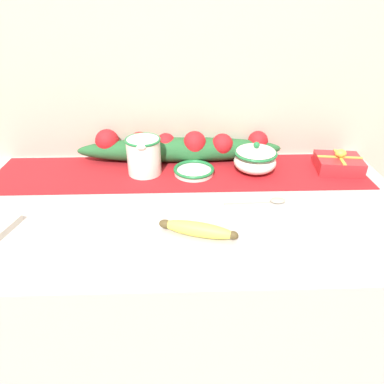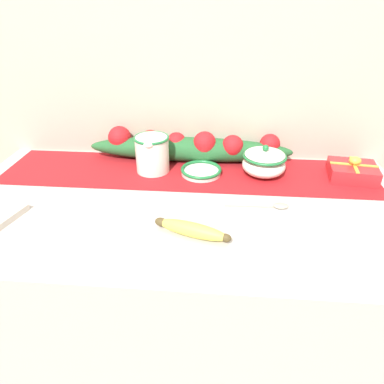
% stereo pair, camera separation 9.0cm
% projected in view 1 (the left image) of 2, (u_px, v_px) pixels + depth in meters
% --- Properties ---
extents(countertop, '(1.29, 0.65, 0.91)m').
position_uv_depth(countertop, '(182.00, 315.00, 1.17)').
color(countertop, '#B7B2AD').
rests_on(countertop, ground_plane).
extents(back_wall, '(2.09, 0.04, 2.40)m').
position_uv_depth(back_wall, '(178.00, 69.00, 1.09)').
color(back_wall, '#B7AD99').
rests_on(back_wall, ground_plane).
extents(table_runner, '(1.18, 0.26, 0.00)m').
position_uv_depth(table_runner, '(180.00, 173.00, 1.10)').
color(table_runner, '#A8191E').
rests_on(table_runner, countertop).
extents(cream_pitcher, '(0.11, 0.13, 0.12)m').
position_uv_depth(cream_pitcher, '(144.00, 155.00, 1.07)').
color(cream_pitcher, white).
rests_on(cream_pitcher, countertop).
extents(sugar_bowl, '(0.14, 0.14, 0.10)m').
position_uv_depth(sugar_bowl, '(255.00, 159.00, 1.09)').
color(sugar_bowl, white).
rests_on(sugar_bowl, countertop).
extents(small_dish, '(0.13, 0.13, 0.02)m').
position_uv_depth(small_dish, '(194.00, 171.00, 1.09)').
color(small_dish, white).
rests_on(small_dish, countertop).
extents(banana, '(0.19, 0.09, 0.04)m').
position_uv_depth(banana, '(198.00, 229.00, 0.81)').
color(banana, '#DBCC4C').
rests_on(banana, countertop).
extents(spoon, '(0.17, 0.03, 0.01)m').
position_uv_depth(spoon, '(274.00, 201.00, 0.95)').
color(spoon, '#A89E89').
rests_on(spoon, countertop).
extents(gift_box, '(0.15, 0.14, 0.07)m').
position_uv_depth(gift_box, '(338.00, 163.00, 1.11)').
color(gift_box, red).
rests_on(gift_box, countertop).
extents(poinsettia_garland, '(0.69, 0.10, 0.11)m').
position_uv_depth(poinsettia_garland, '(179.00, 147.00, 1.15)').
color(poinsettia_garland, '#235B2D').
rests_on(poinsettia_garland, countertop).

